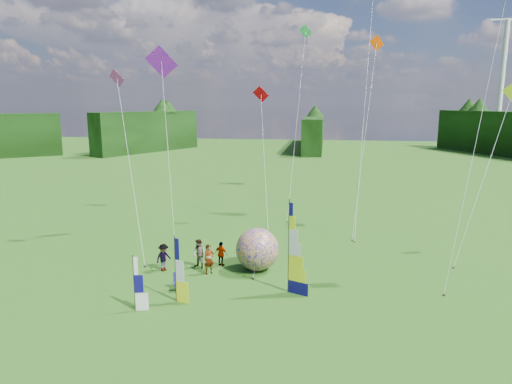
# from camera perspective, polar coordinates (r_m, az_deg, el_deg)

# --- Properties ---
(ground) EXTENTS (220.00, 220.00, 0.00)m
(ground) POSITION_cam_1_polar(r_m,az_deg,el_deg) (23.49, 0.96, -15.27)
(ground) COLOR #286717
(ground) RESTS_ON ground
(treeline_ring) EXTENTS (210.00, 210.00, 8.00)m
(treeline_ring) POSITION_cam_1_polar(r_m,az_deg,el_deg) (22.01, 0.99, -5.91)
(treeline_ring) COLOR #1A4413
(treeline_ring) RESTS_ON ground
(turbine_right) EXTENTS (8.00, 1.20, 30.00)m
(turbine_right) POSITION_cam_1_polar(r_m,az_deg,el_deg) (129.97, 28.34, 11.84)
(turbine_right) COLOR silver
(turbine_right) RESTS_ON ground
(feather_banner_main) EXTENTS (1.32, 0.63, 5.15)m
(feather_banner_main) POSITION_cam_1_polar(r_m,az_deg,el_deg) (25.31, 4.10, -7.01)
(feather_banner_main) COLOR #0E0B59
(feather_banner_main) RESTS_ON ground
(side_banner_left) EXTENTS (0.97, 0.36, 3.53)m
(side_banner_left) POSITION_cam_1_polar(r_m,az_deg,el_deg) (24.72, -10.04, -9.61)
(side_banner_left) COLOR #F8FF19
(side_banner_left) RESTS_ON ground
(side_banner_far) EXTENTS (0.87, 0.29, 2.89)m
(side_banner_far) POSITION_cam_1_polar(r_m,az_deg,el_deg) (24.25, -15.00, -11.06)
(side_banner_far) COLOR white
(side_banner_far) RESTS_ON ground
(bol_inflatable) EXTENTS (3.09, 3.09, 2.71)m
(bol_inflatable) POSITION_cam_1_polar(r_m,az_deg,el_deg) (28.94, 0.16, -7.18)
(bol_inflatable) COLOR #080B98
(bol_inflatable) RESTS_ON ground
(spectator_a) EXTENTS (0.81, 0.79, 1.87)m
(spectator_a) POSITION_cam_1_polar(r_m,az_deg,el_deg) (28.60, -5.89, -8.36)
(spectator_a) COLOR #66594C
(spectator_a) RESTS_ON ground
(spectator_b) EXTENTS (1.03, 0.82, 1.89)m
(spectator_b) POSITION_cam_1_polar(r_m,az_deg,el_deg) (29.59, -7.12, -7.68)
(spectator_b) COLOR #66594C
(spectator_b) RESTS_ON ground
(spectator_c) EXTENTS (0.95, 1.19, 1.75)m
(spectator_c) POSITION_cam_1_polar(r_m,az_deg,el_deg) (29.52, -11.47, -8.02)
(spectator_c) COLOR #66594C
(spectator_c) RESTS_ON ground
(spectator_d) EXTENTS (1.03, 0.71, 1.62)m
(spectator_d) POSITION_cam_1_polar(r_m,az_deg,el_deg) (29.86, -4.38, -7.73)
(spectator_d) COLOR #66594C
(spectator_d) RESTS_ON ground
(camp_chair) EXTENTS (0.76, 0.76, 1.02)m
(camp_chair) POSITION_cam_1_polar(r_m,az_deg,el_deg) (26.49, -9.69, -11.07)
(camp_chair) COLOR #131351
(camp_chair) RESTS_ON ground
(kite_whale) EXTENTS (5.49, 16.31, 22.49)m
(kite_whale) POSITION_cam_1_polar(r_m,az_deg,el_deg) (40.67, 13.53, 11.96)
(kite_whale) COLOR black
(kite_whale) RESTS_ON ground
(kite_rainbow_delta) EXTENTS (10.31, 12.24, 15.72)m
(kite_rainbow_delta) POSITION_cam_1_polar(r_m,az_deg,el_deg) (35.08, -11.00, 6.70)
(kite_rainbow_delta) COLOR red
(kite_rainbow_delta) RESTS_ON ground
(kite_parafoil) EXTENTS (7.16, 8.65, 18.20)m
(kite_parafoil) POSITION_cam_1_polar(r_m,az_deg,el_deg) (28.59, 25.95, 7.33)
(kite_parafoil) COLOR #BB2747
(kite_parafoil) RESTS_ON ground
(small_kite_red) EXTENTS (5.14, 10.66, 12.35)m
(small_kite_red) POSITION_cam_1_polar(r_m,az_deg,el_deg) (37.04, 1.08, 4.50)
(small_kite_red) COLOR red
(small_kite_red) RESTS_ON ground
(small_kite_orange) EXTENTS (8.14, 11.22, 16.69)m
(small_kite_orange) POSITION_cam_1_polar(r_m,az_deg,el_deg) (38.65, 13.53, 7.71)
(small_kite_orange) COLOR #FF4800
(small_kite_orange) RESTS_ON ground
(small_kite_yellow) EXTENTS (7.03, 8.29, 12.31)m
(small_kite_yellow) POSITION_cam_1_polar(r_m,az_deg,el_deg) (34.24, 26.74, 2.74)
(small_kite_yellow) COLOR yellow
(small_kite_yellow) RESTS_ON ground
(small_kite_pink) EXTENTS (9.47, 11.24, 13.46)m
(small_kite_pink) POSITION_cam_1_polar(r_m,az_deg,el_deg) (33.36, -15.56, 4.32)
(small_kite_pink) COLOR #CC379E
(small_kite_pink) RESTS_ON ground
(small_kite_green) EXTENTS (3.52, 11.71, 18.62)m
(small_kite_green) POSITION_cam_1_polar(r_m,az_deg,el_deg) (43.88, 5.16, 9.60)
(small_kite_green) COLOR green
(small_kite_green) RESTS_ON ground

